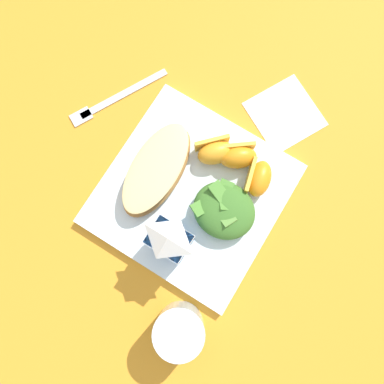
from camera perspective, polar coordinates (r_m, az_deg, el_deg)
The scene contains 11 objects.
ground at distance 0.61m, azimuth 0.00°, elevation -0.44°, with size 3.00×3.00×0.00m, color orange.
white_plate at distance 0.60m, azimuth 0.00°, elevation -0.31°, with size 0.28×0.28×0.02m, color silver.
cheesy_pizza_bread at distance 0.59m, azimuth -5.64°, elevation 3.36°, with size 0.09×0.17×0.04m.
green_salad_pile at distance 0.57m, azimuth 5.25°, elevation -2.49°, with size 0.10×0.09×0.04m.
milk_carton at distance 0.53m, azimuth -3.48°, elevation -7.53°, with size 0.06×0.05×0.11m.
orange_wedge_front at distance 0.59m, azimuth 10.35°, elevation 2.12°, with size 0.05×0.07×0.04m.
orange_wedge_middle at distance 0.59m, azimuth 7.21°, elevation 5.59°, with size 0.07×0.07×0.04m.
orange_wedge_rear at distance 0.59m, azimuth 3.49°, elevation 6.42°, with size 0.07×0.07×0.04m.
paper_napkin at distance 0.67m, azimuth 14.35°, elevation 11.77°, with size 0.11×0.11×0.00m, color white.
metal_fork at distance 0.67m, azimuth -12.53°, elevation 13.85°, with size 0.10×0.17×0.01m.
drinking_clear_cup at distance 0.57m, azimuth -1.96°, elevation -20.72°, with size 0.07×0.07×0.09m, color silver.
Camera 1 is at (-0.05, 0.09, 0.60)m, focal length 34.06 mm.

